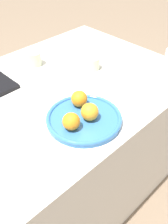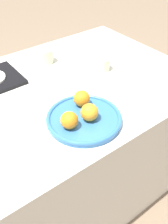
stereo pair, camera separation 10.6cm
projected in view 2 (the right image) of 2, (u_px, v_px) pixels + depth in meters
name	position (u px, v px, depth m)	size (l,w,h in m)	color
ground_plane	(62.00, 182.00, 1.75)	(12.00, 12.00, 0.00)	#7A6651
table	(59.00, 143.00, 1.51)	(1.44, 0.95, 0.75)	silver
fruit_platter	(84.00, 119.00, 1.08)	(0.32, 0.32, 0.03)	#336BAD
orange_0	(82.00, 98.00, 1.12)	(0.07, 0.07, 0.07)	orange
orange_1	(89.00, 112.00, 1.05)	(0.07, 0.07, 0.07)	orange
orange_2	(69.00, 120.00, 1.01)	(0.07, 0.07, 0.07)	orange
cup_1	(102.00, 64.00, 1.40)	(0.08, 0.08, 0.07)	beige
cup_2	(46.00, 56.00, 1.46)	(0.08, 0.08, 0.08)	beige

